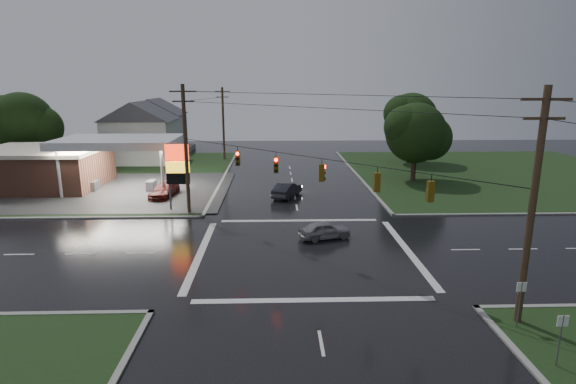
{
  "coord_description": "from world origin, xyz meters",
  "views": [
    {
      "loc": [
        -1.97,
        -28.45,
        11.06
      ],
      "look_at": [
        -0.99,
        4.69,
        3.0
      ],
      "focal_mm": 28.0,
      "sensor_mm": 36.0,
      "label": 1
    }
  ],
  "objects_px": {
    "pylon_sign": "(178,166)",
    "gas_station": "(54,165)",
    "house_near": "(141,131)",
    "utility_pole_nw": "(186,148)",
    "car_crossing": "(325,230)",
    "car_north": "(287,190)",
    "car_pump": "(164,190)",
    "tree_ne_near": "(417,133)",
    "utility_pole_n": "(223,122)",
    "tree_ne_far": "(412,119)",
    "tree_nw_behind": "(24,123)",
    "house_far": "(156,124)",
    "utility_pole_se": "(532,206)"
  },
  "relations": [
    {
      "from": "pylon_sign",
      "to": "utility_pole_nw",
      "type": "distance_m",
      "value": 2.22
    },
    {
      "from": "utility_pole_nw",
      "to": "house_far",
      "type": "bearing_deg",
      "value": 107.92
    },
    {
      "from": "house_near",
      "to": "house_far",
      "type": "distance_m",
      "value": 12.04
    },
    {
      "from": "gas_station",
      "to": "car_north",
      "type": "height_order",
      "value": "gas_station"
    },
    {
      "from": "tree_ne_far",
      "to": "car_pump",
      "type": "distance_m",
      "value": 35.9
    },
    {
      "from": "tree_nw_behind",
      "to": "car_crossing",
      "type": "xyz_separation_m",
      "value": [
        35.45,
        -27.4,
        -5.54
      ]
    },
    {
      "from": "car_pump",
      "to": "tree_nw_behind",
      "type": "bearing_deg",
      "value": 152.92
    },
    {
      "from": "pylon_sign",
      "to": "car_crossing",
      "type": "relative_size",
      "value": 1.59
    },
    {
      "from": "tree_ne_near",
      "to": "car_pump",
      "type": "xyz_separation_m",
      "value": [
        -27.14,
        -6.7,
        -4.87
      ]
    },
    {
      "from": "house_far",
      "to": "tree_ne_near",
      "type": "height_order",
      "value": "tree_ne_near"
    },
    {
      "from": "car_crossing",
      "to": "car_pump",
      "type": "bearing_deg",
      "value": 31.8
    },
    {
      "from": "gas_station",
      "to": "utility_pole_nw",
      "type": "xyz_separation_m",
      "value": [
        16.18,
        -10.2,
        3.17
      ]
    },
    {
      "from": "tree_ne_near",
      "to": "car_north",
      "type": "xyz_separation_m",
      "value": [
        -14.94,
        -7.0,
        -4.82
      ]
    },
    {
      "from": "pylon_sign",
      "to": "utility_pole_se",
      "type": "height_order",
      "value": "utility_pole_se"
    },
    {
      "from": "car_north",
      "to": "car_pump",
      "type": "xyz_separation_m",
      "value": [
        -12.2,
        0.31,
        -0.05
      ]
    },
    {
      "from": "utility_pole_n",
      "to": "gas_station",
      "type": "bearing_deg",
      "value": -131.47
    },
    {
      "from": "house_near",
      "to": "house_far",
      "type": "relative_size",
      "value": 1.0
    },
    {
      "from": "pylon_sign",
      "to": "car_pump",
      "type": "xyz_separation_m",
      "value": [
        -2.5,
        4.8,
        -3.32
      ]
    },
    {
      "from": "gas_station",
      "to": "car_north",
      "type": "relative_size",
      "value": 5.83
    },
    {
      "from": "tree_nw_behind",
      "to": "tree_ne_near",
      "type": "xyz_separation_m",
      "value": [
        47.98,
        -8.0,
        -0.62
      ]
    },
    {
      "from": "house_far",
      "to": "tree_nw_behind",
      "type": "distance_m",
      "value": 21.65
    },
    {
      "from": "pylon_sign",
      "to": "gas_station",
      "type": "bearing_deg",
      "value": 148.78
    },
    {
      "from": "gas_station",
      "to": "car_crossing",
      "type": "bearing_deg",
      "value": -32.08
    },
    {
      "from": "car_north",
      "to": "car_pump",
      "type": "relative_size",
      "value": 0.94
    },
    {
      "from": "gas_station",
      "to": "tree_ne_near",
      "type": "bearing_deg",
      "value": 3.3
    },
    {
      "from": "utility_pole_se",
      "to": "tree_nw_behind",
      "type": "height_order",
      "value": "utility_pole_se"
    },
    {
      "from": "gas_station",
      "to": "car_crossing",
      "type": "distance_m",
      "value": 32.26
    },
    {
      "from": "utility_pole_n",
      "to": "tree_ne_far",
      "type": "height_order",
      "value": "utility_pole_n"
    },
    {
      "from": "tree_nw_behind",
      "to": "tree_ne_near",
      "type": "height_order",
      "value": "tree_nw_behind"
    },
    {
      "from": "car_north",
      "to": "house_far",
      "type": "bearing_deg",
      "value": -33.53
    },
    {
      "from": "house_far",
      "to": "car_pump",
      "type": "height_order",
      "value": "house_far"
    },
    {
      "from": "pylon_sign",
      "to": "car_north",
      "type": "relative_size",
      "value": 1.33
    },
    {
      "from": "gas_station",
      "to": "house_near",
      "type": "relative_size",
      "value": 2.37
    },
    {
      "from": "car_crossing",
      "to": "house_far",
      "type": "bearing_deg",
      "value": 10.24
    },
    {
      "from": "gas_station",
      "to": "tree_nw_behind",
      "type": "height_order",
      "value": "tree_nw_behind"
    },
    {
      "from": "utility_pole_nw",
      "to": "utility_pole_n",
      "type": "relative_size",
      "value": 1.05
    },
    {
      "from": "tree_ne_far",
      "to": "car_crossing",
      "type": "bearing_deg",
      "value": -116.32
    },
    {
      "from": "gas_station",
      "to": "house_near",
      "type": "xyz_separation_m",
      "value": [
        4.73,
        16.3,
        1.86
      ]
    },
    {
      "from": "utility_pole_nw",
      "to": "tree_nw_behind",
      "type": "distance_m",
      "value": 31.82
    },
    {
      "from": "gas_station",
      "to": "tree_nw_behind",
      "type": "bearing_deg",
      "value": 128.42
    },
    {
      "from": "utility_pole_se",
      "to": "car_crossing",
      "type": "relative_size",
      "value": 2.91
    },
    {
      "from": "tree_ne_near",
      "to": "utility_pole_nw",
      "type": "bearing_deg",
      "value": -152.14
    },
    {
      "from": "utility_pole_nw",
      "to": "car_pump",
      "type": "relative_size",
      "value": 2.3
    },
    {
      "from": "pylon_sign",
      "to": "utility_pole_se",
      "type": "bearing_deg",
      "value": -45.0
    },
    {
      "from": "house_near",
      "to": "tree_ne_near",
      "type": "relative_size",
      "value": 1.23
    },
    {
      "from": "utility_pole_nw",
      "to": "gas_station",
      "type": "bearing_deg",
      "value": 147.77
    },
    {
      "from": "tree_ne_far",
      "to": "car_crossing",
      "type": "relative_size",
      "value": 2.59
    },
    {
      "from": "utility_pole_se",
      "to": "house_near",
      "type": "height_order",
      "value": "utility_pole_se"
    },
    {
      "from": "car_north",
      "to": "car_pump",
      "type": "bearing_deg",
      "value": 22.38
    },
    {
      "from": "gas_station",
      "to": "car_pump",
      "type": "distance_m",
      "value": 13.55
    }
  ]
}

